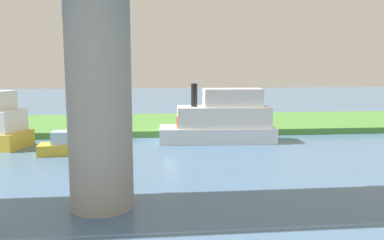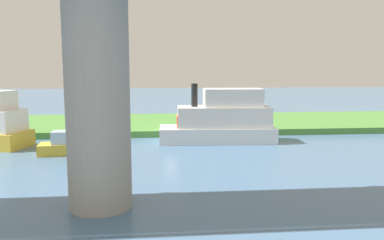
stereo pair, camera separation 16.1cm
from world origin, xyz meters
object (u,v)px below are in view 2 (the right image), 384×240
at_px(person_on_bank, 207,118).
at_px(skiff_small, 221,120).
at_px(riverboat_paddlewheel, 73,145).
at_px(bridge_pylon, 98,98).
at_px(mooring_post, 89,125).

height_order(person_on_bank, skiff_small, skiff_small).
bearing_deg(riverboat_paddlewheel, bridge_pylon, 107.21).
bearing_deg(bridge_pylon, person_on_bank, -110.82).
bearing_deg(bridge_pylon, mooring_post, -79.29).
relative_size(person_on_bank, riverboat_paddlewheel, 0.31).
xyz_separation_m(skiff_small, riverboat_paddlewheel, (9.98, 3.03, -1.06)).
xyz_separation_m(mooring_post, skiff_small, (-9.87, 2.68, 0.59)).
xyz_separation_m(person_on_bank, riverboat_paddlewheel, (9.55, 7.30, -0.68)).
bearing_deg(skiff_small, person_on_bank, -84.34).
distance_m(bridge_pylon, skiff_small, 14.84).
distance_m(skiff_small, riverboat_paddlewheel, 10.48).
relative_size(bridge_pylon, skiff_small, 1.00).
height_order(person_on_bank, mooring_post, person_on_bank).
height_order(person_on_bank, riverboat_paddlewheel, person_on_bank).
xyz_separation_m(bridge_pylon, riverboat_paddlewheel, (3.04, -9.82, -3.69)).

